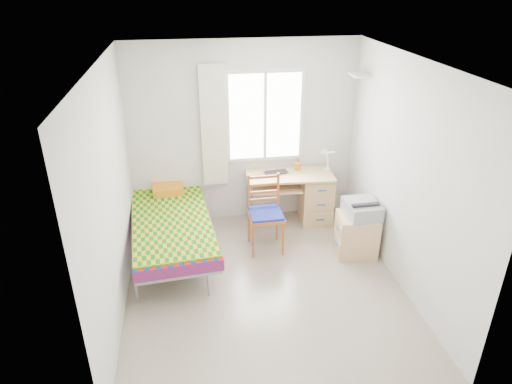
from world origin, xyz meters
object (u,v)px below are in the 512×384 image
chair (266,209)px  cabinet (356,235)px  bed (172,221)px  desk (311,195)px  printer (362,209)px

chair → cabinet: (1.14, -0.34, -0.29)m
bed → desk: (2.01, 0.51, -0.03)m
bed → desk: bed is taller
chair → printer: (1.19, -0.33, 0.08)m
bed → chair: (1.23, -0.09, 0.12)m
desk → chair: 1.00m
desk → printer: bearing=-62.6°
desk → cabinet: desk is taller
cabinet → printer: printer is taller
desk → chair: size_ratio=1.25×
bed → chair: bearing=-9.5°
desk → chair: (-0.78, -0.61, 0.15)m
desk → cabinet: 1.03m
desk → cabinet: bearing=-65.1°
chair → desk: bearing=36.9°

